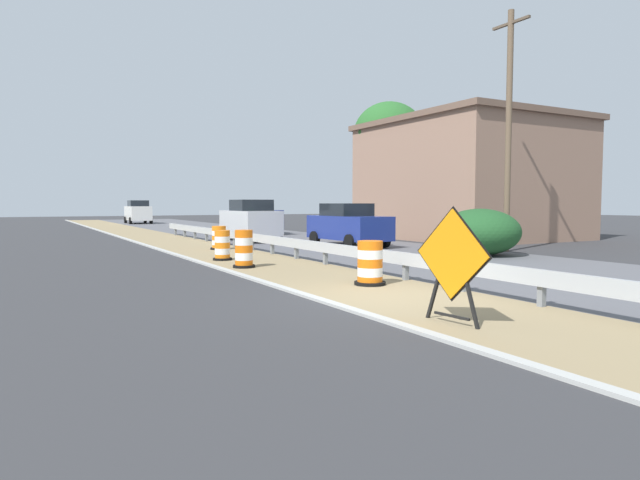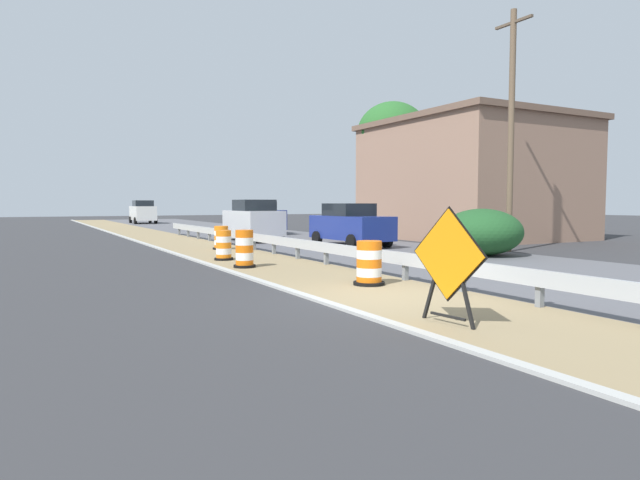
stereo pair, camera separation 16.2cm
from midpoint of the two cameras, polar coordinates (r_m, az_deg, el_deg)
ground_plane at (r=11.36m, az=6.70°, el=-5.99°), size 160.00×160.00×0.00m
median_dirt_strip at (r=11.65m, az=8.73°, el=-5.75°), size 3.40×120.00×0.01m
far_lane_asphalt at (r=15.89m, az=25.89°, el=-3.54°), size 8.37×120.00×0.00m
curb_near_edge at (r=10.67m, az=0.96°, el=-6.59°), size 0.20×120.00×0.11m
guardrail_median at (r=12.38m, az=14.72°, el=-2.87°), size 0.18×50.92×0.71m
warning_sign_diamond at (r=9.01m, az=13.64°, el=-1.98°), size 0.20×1.52×1.90m
traffic_barrel_nearest at (r=13.06m, az=5.47°, el=-2.61°), size 0.75×0.75×1.05m
traffic_barrel_close at (r=16.69m, az=-7.57°, el=-1.08°), size 0.67×0.67×1.13m
traffic_barrel_mid at (r=18.98m, az=-9.72°, el=-0.69°), size 0.65×0.65×1.02m
traffic_barrel_far at (r=23.40m, az=-10.01°, el=0.11°), size 0.72×0.72×0.99m
car_lead_near_lane at (r=28.36m, az=-6.79°, el=2.03°), size 2.11×4.16×2.12m
car_trailing_near_lane at (r=34.97m, az=-6.11°, el=2.33°), size 2.03×4.20×2.08m
car_lead_far_lane at (r=55.74m, az=-17.82°, el=2.79°), size 2.17×4.62×2.22m
car_mid_far_lane at (r=24.81m, az=3.37°, el=1.59°), size 2.14×4.50×1.93m
roadside_shop_near at (r=31.99m, az=15.62°, el=6.08°), size 9.33×10.44×6.52m
utility_pole_near at (r=23.43m, az=19.40°, el=10.90°), size 0.24×1.80×9.49m
bush_roadside at (r=21.21m, az=16.64°, el=0.79°), size 2.97×2.97×1.74m
tree_roadside at (r=33.94m, az=7.64°, el=10.81°), size 4.23×4.23×8.02m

